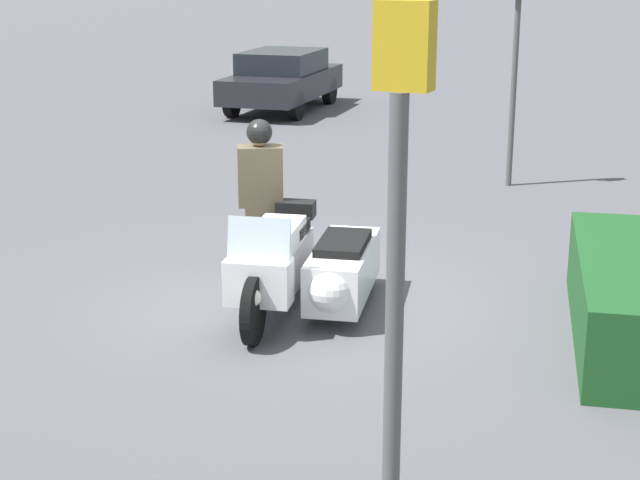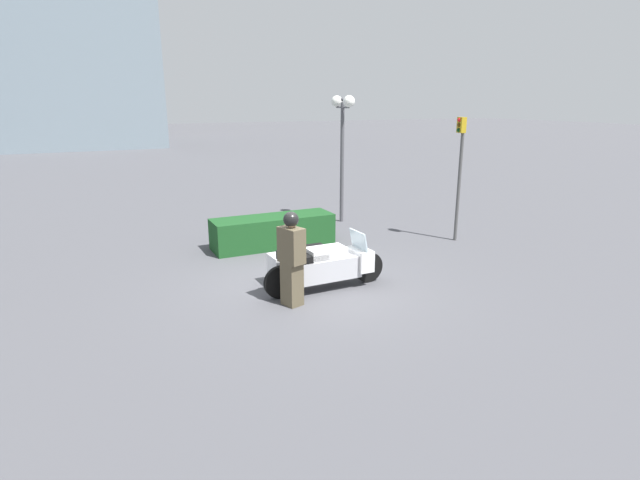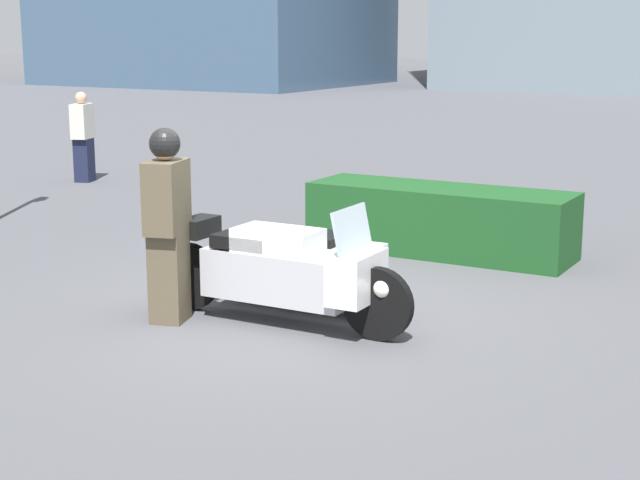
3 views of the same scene
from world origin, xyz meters
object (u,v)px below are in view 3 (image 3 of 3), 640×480
at_px(officer_rider, 167,221).
at_px(hedge_bush_curbside, 440,220).
at_px(pedestrian_bystander, 83,137).
at_px(police_motorcycle, 300,267).

xyz_separation_m(officer_rider, hedge_bush_curbside, (1.08, 3.88, -0.55)).
relative_size(officer_rider, pedestrian_bystander, 1.13).
bearing_deg(pedestrian_bystander, police_motorcycle, -52.87).
bearing_deg(police_motorcycle, hedge_bush_curbside, 87.08).
bearing_deg(hedge_bush_curbside, police_motorcycle, -92.10).
distance_m(police_motorcycle, hedge_bush_curbside, 3.13).
xyz_separation_m(police_motorcycle, pedestrian_bystander, (-7.64, 5.31, 0.33)).
bearing_deg(pedestrian_bystander, hedge_bush_curbside, -33.82).
bearing_deg(hedge_bush_curbside, pedestrian_bystander, 164.24).
relative_size(police_motorcycle, pedestrian_bystander, 1.68).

